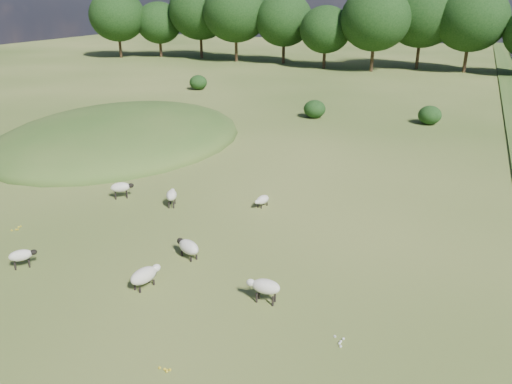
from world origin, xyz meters
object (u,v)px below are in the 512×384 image
sheep_3 (121,187)px  sheep_5 (265,287)px  sheep_2 (144,275)px  sheep_4 (262,200)px  sheep_6 (21,255)px  sheep_1 (188,247)px  sheep_0 (171,195)px

sheep_3 → sheep_5: (10.25, -5.71, 0.02)m
sheep_5 → sheep_3: bearing=-32.5°
sheep_2 → sheep_4: bearing=7.6°
sheep_5 → sheep_6: size_ratio=1.25×
sheep_1 → sheep_3: (-6.30, 4.04, 0.12)m
sheep_2 → sheep_0: bearing=39.6°
sheep_0 → sheep_3: sheep_3 is taller
sheep_0 → sheep_4: size_ratio=1.13×
sheep_1 → sheep_0: bearing=-26.1°
sheep_5 → sheep_2: bearing=7.4°
sheep_2 → sheep_6: 5.14m
sheep_3 → sheep_1: bearing=-73.5°
sheep_6 → sheep_5: bearing=-38.9°
sheep_2 → sheep_4: (1.06, 8.31, -0.12)m
sheep_4 → sheep_6: 10.91m
sheep_4 → sheep_6: (-6.16, -9.00, 0.15)m
sheep_0 → sheep_5: 9.39m
sheep_1 → sheep_5: 4.29m
sheep_3 → sheep_4: 7.27m
sheep_0 → sheep_2: sheep_0 is taller
sheep_4 → sheep_5: 8.16m
sheep_2 → sheep_5: (4.27, 0.82, 0.13)m
sheep_4 → sheep_1: bearing=7.3°
sheep_1 → sheep_4: size_ratio=1.29×
sheep_0 → sheep_6: bearing=139.3°
sheep_6 → sheep_0: bearing=26.5°
sheep_4 → sheep_6: size_ratio=1.06×
sheep_1 → sheep_4: bearing=-72.4°
sheep_0 → sheep_3: size_ratio=1.04×
sheep_3 → sheep_5: size_ratio=0.92×
sheep_4 → sheep_6: sheep_6 is taller
sheep_1 → sheep_5: size_ratio=1.10×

